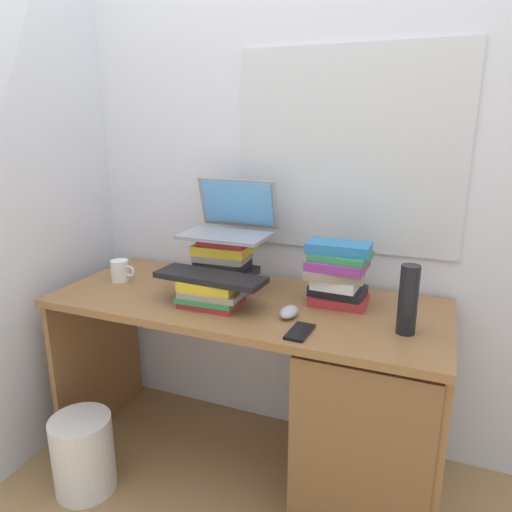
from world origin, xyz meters
The scene contains 14 objects.
ground_plane centered at (0.00, 0.00, 0.00)m, with size 6.00×6.00×0.00m, color #9E7A4C.
wall_back centered at (0.00, 0.36, 1.30)m, with size 6.00×0.06×2.60m.
wall_left centered at (-0.90, 0.00, 1.30)m, with size 0.05×6.00×2.60m, color silver.
desk centered at (0.39, -0.02, 0.41)m, with size 1.52×0.62×0.74m.
book_stack_tall centered at (-0.13, 0.08, 0.86)m, with size 0.24×0.21×0.22m.
book_stack_keyboard_riser centered at (-0.10, -0.10, 0.79)m, with size 0.24×0.19×0.10m.
book_stack_side centered at (0.34, 0.09, 0.87)m, with size 0.24×0.21×0.24m.
laptop centered at (-0.13, 0.14, 1.02)m, with size 0.35×0.27×0.22m.
keyboard centered at (-0.10, -0.10, 0.86)m, with size 0.42×0.14×0.02m, color black.
computer_mouse centered at (0.21, -0.10, 0.76)m, with size 0.06×0.10×0.04m, color #A5A8AD.
mug centered at (-0.59, 0.00, 0.79)m, with size 0.11×0.08×0.09m.
water_bottle centered at (0.60, -0.08, 0.86)m, with size 0.06×0.06×0.23m, color black.
cell_phone centered at (0.28, -0.21, 0.75)m, with size 0.07×0.14×0.01m, color black.
wastebasket centered at (-0.53, -0.38, 0.16)m, with size 0.24×0.24×0.31m, color silver.
Camera 1 is at (0.69, -1.59, 1.42)m, focal length 33.30 mm.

